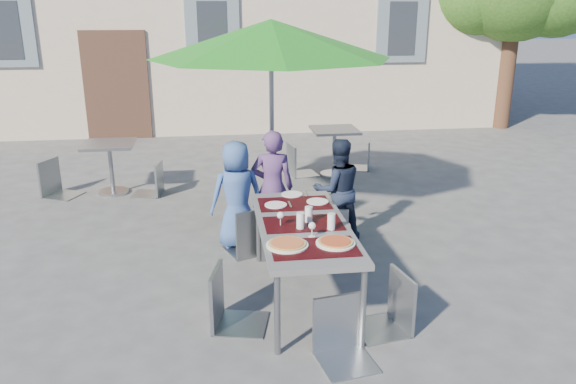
{
  "coord_description": "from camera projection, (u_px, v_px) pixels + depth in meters",
  "views": [
    {
      "loc": [
        -0.07,
        -4.5,
        2.59
      ],
      "look_at": [
        0.68,
        1.06,
        0.76
      ],
      "focal_mm": 35.0,
      "sensor_mm": 36.0,
      "label": 1
    }
  ],
  "objects": [
    {
      "name": "child_1",
      "position": [
        272.0,
        187.0,
        6.38
      ],
      "size": [
        0.52,
        0.37,
        1.33
      ],
      "primitive_type": "imported",
      "rotation": [
        0.0,
        0.0,
        3.02
      ],
      "color": "#4F3267",
      "rests_on": "ground"
    },
    {
      "name": "ground",
      "position": [
        229.0,
        312.0,
        5.05
      ],
      "size": [
        90.0,
        90.0,
        0.0
      ],
      "primitive_type": "plane",
      "color": "#464649",
      "rests_on": "ground"
    },
    {
      "name": "chair_0",
      "position": [
        251.0,
        202.0,
        6.06
      ],
      "size": [
        0.6,
        0.6,
        1.04
      ],
      "color": "gray",
      "rests_on": "ground"
    },
    {
      "name": "pizza_near_left",
      "position": [
        287.0,
        244.0,
        4.57
      ],
      "size": [
        0.35,
        0.35,
        0.03
      ],
      "color": "white",
      "rests_on": "dining_table"
    },
    {
      "name": "chair_2",
      "position": [
        327.0,
        201.0,
        6.11
      ],
      "size": [
        0.52,
        0.52,
        1.03
      ],
      "color": "gray",
      "rests_on": "ground"
    },
    {
      "name": "pizza_near_right",
      "position": [
        335.0,
        242.0,
        4.61
      ],
      "size": [
        0.33,
        0.33,
        0.03
      ],
      "color": "white",
      "rests_on": "dining_table"
    },
    {
      "name": "bg_chair_l_1",
      "position": [
        297.0,
        141.0,
        9.04
      ],
      "size": [
        0.51,
        0.51,
        0.98
      ],
      "color": "#92999D",
      "rests_on": "ground"
    },
    {
      "name": "cafe_table_1",
      "position": [
        334.0,
        143.0,
        9.03
      ],
      "size": [
        0.72,
        0.72,
        0.77
      ],
      "color": "#B0B1B8",
      "rests_on": "ground"
    },
    {
      "name": "bg_chair_r_0",
      "position": [
        151.0,
        160.0,
        8.08
      ],
      "size": [
        0.47,
        0.46,
        0.91
      ],
      "color": "gray",
      "rests_on": "ground"
    },
    {
      "name": "dining_table",
      "position": [
        303.0,
        229.0,
        5.08
      ],
      "size": [
        0.8,
        1.85,
        0.76
      ],
      "color": "#444549",
      "rests_on": "ground"
    },
    {
      "name": "place_settings",
      "position": [
        296.0,
        200.0,
        5.66
      ],
      "size": [
        0.69,
        0.53,
        0.01
      ],
      "color": "white",
      "rests_on": "dining_table"
    },
    {
      "name": "cafe_table_0",
      "position": [
        110.0,
        159.0,
        8.15
      ],
      "size": [
        0.71,
        0.71,
        0.76
      ],
      "color": "#B0B1B8",
      "rests_on": "ground"
    },
    {
      "name": "child_0",
      "position": [
        237.0,
        195.0,
        6.29
      ],
      "size": [
        0.67,
        0.51,
        1.23
      ],
      "primitive_type": "imported",
      "rotation": [
        0.0,
        0.0,
        3.37
      ],
      "color": "#375697",
      "rests_on": "ground"
    },
    {
      "name": "child_2",
      "position": [
        338.0,
        190.0,
        6.5
      ],
      "size": [
        0.61,
        0.39,
        1.2
      ],
      "primitive_type": "imported",
      "rotation": [
        0.0,
        0.0,
        3.23
      ],
      "color": "#182036",
      "rests_on": "ground"
    },
    {
      "name": "bg_chair_r_1",
      "position": [
        364.0,
        137.0,
        9.41
      ],
      "size": [
        0.52,
        0.52,
        0.95
      ],
      "color": "#949B9F",
      "rests_on": "ground"
    },
    {
      "name": "patio_umbrella",
      "position": [
        271.0,
        40.0,
        6.59
      ],
      "size": [
        2.92,
        2.92,
        2.49
      ],
      "color": "#B0B1B8",
      "rests_on": "ground"
    },
    {
      "name": "chair_3",
      "position": [
        227.0,
        263.0,
        4.67
      ],
      "size": [
        0.52,
        0.52,
        0.98
      ],
      "color": "gray",
      "rests_on": "ground"
    },
    {
      "name": "chair_1",
      "position": [
        281.0,
        204.0,
        6.0
      ],
      "size": [
        0.46,
        0.47,
        1.04
      ],
      "color": "gray",
      "rests_on": "ground"
    },
    {
      "name": "chair_4",
      "position": [
        393.0,
        269.0,
        4.62
      ],
      "size": [
        0.49,
        0.49,
        0.94
      ],
      "color": "#93999F",
      "rests_on": "ground"
    },
    {
      "name": "bg_chair_l_0",
      "position": [
        53.0,
        156.0,
        8.04
      ],
      "size": [
        0.59,
        0.59,
        1.0
      ],
      "color": "gray",
      "rests_on": "ground"
    },
    {
      "name": "chair_5",
      "position": [
        343.0,
        295.0,
        4.24
      ],
      "size": [
        0.47,
        0.48,
        0.92
      ],
      "color": "#93989F",
      "rests_on": "ground"
    },
    {
      "name": "glassware",
      "position": [
        310.0,
        219.0,
        4.94
      ],
      "size": [
        0.5,
        0.41,
        0.15
      ],
      "color": "silver",
      "rests_on": "dining_table"
    }
  ]
}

